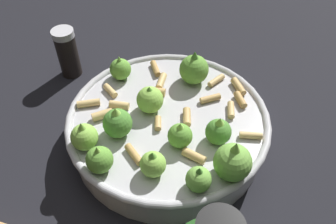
{
  "coord_description": "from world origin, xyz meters",
  "views": [
    {
      "loc": [
        -0.01,
        -0.35,
        0.42
      ],
      "look_at": [
        0.0,
        0.0,
        0.06
      ],
      "focal_mm": 36.96,
      "sensor_mm": 36.0,
      "label": 1
    }
  ],
  "objects": [
    {
      "name": "ground_plane",
      "position": [
        0.0,
        0.0,
        0.0
      ],
      "size": [
        2.4,
        2.4,
        0.0
      ],
      "primitive_type": "plane",
      "color": "black"
    },
    {
      "name": "pepper_shaker",
      "position": [
        -0.18,
        0.16,
        0.05
      ],
      "size": [
        0.04,
        0.04,
        0.09
      ],
      "color": "black",
      "rests_on": "ground"
    },
    {
      "name": "cooking_pan",
      "position": [
        -0.0,
        -0.0,
        0.04
      ],
      "size": [
        0.3,
        0.3,
        0.11
      ],
      "color": "#B7B7BC",
      "rests_on": "ground"
    }
  ]
}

